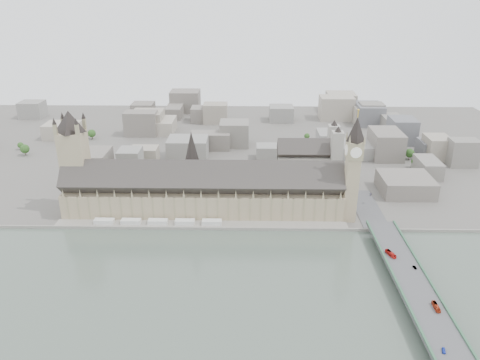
{
  "coord_description": "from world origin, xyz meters",
  "views": [
    {
      "loc": [
        43.16,
        -388.25,
        207.65
      ],
      "look_at": [
        35.24,
        34.44,
        28.9
      ],
      "focal_mm": 35.0,
      "sensor_mm": 36.0,
      "label": 1
    }
  ],
  "objects_px": {
    "elizabeth_tower": "(353,162)",
    "red_bus_north": "(391,254)",
    "victoria_tower": "(74,157)",
    "car_approach": "(371,194)",
    "palace_of_westminster": "(203,192)",
    "westminster_bridge": "(404,273)",
    "westminster_abbey": "(310,162)",
    "car_blue": "(444,350)",
    "red_bus_south": "(436,307)",
    "car_silver": "(415,267)"
  },
  "relations": [
    {
      "from": "elizabeth_tower",
      "to": "car_blue",
      "type": "bearing_deg",
      "value": -83.94
    },
    {
      "from": "car_approach",
      "to": "red_bus_north",
      "type": "bearing_deg",
      "value": -80.56
    },
    {
      "from": "victoria_tower",
      "to": "car_blue",
      "type": "height_order",
      "value": "victoria_tower"
    },
    {
      "from": "car_blue",
      "to": "car_approach",
      "type": "bearing_deg",
      "value": 102.71
    },
    {
      "from": "elizabeth_tower",
      "to": "red_bus_south",
      "type": "relative_size",
      "value": 10.05
    },
    {
      "from": "westminster_abbey",
      "to": "red_bus_south",
      "type": "xyz_separation_m",
      "value": [
        56.24,
        -231.03,
        -13.34
      ]
    },
    {
      "from": "victoria_tower",
      "to": "westminster_bridge",
      "type": "bearing_deg",
      "value": -21.78
    },
    {
      "from": "palace_of_westminster",
      "to": "westminster_bridge",
      "type": "bearing_deg",
      "value": -33.49
    },
    {
      "from": "victoria_tower",
      "to": "red_bus_south",
      "type": "relative_size",
      "value": 9.35
    },
    {
      "from": "palace_of_westminster",
      "to": "westminster_abbey",
      "type": "relative_size",
      "value": 3.9
    },
    {
      "from": "victoria_tower",
      "to": "car_approach",
      "type": "bearing_deg",
      "value": 3.2
    },
    {
      "from": "westminster_bridge",
      "to": "car_silver",
      "type": "xyz_separation_m",
      "value": [
        6.64,
        -1.37,
        5.82
      ]
    },
    {
      "from": "elizabeth_tower",
      "to": "victoria_tower",
      "type": "relative_size",
      "value": 1.07
    },
    {
      "from": "red_bus_north",
      "to": "car_silver",
      "type": "height_order",
      "value": "red_bus_north"
    },
    {
      "from": "elizabeth_tower",
      "to": "car_approach",
      "type": "xyz_separation_m",
      "value": [
        28.83,
        34.16,
        -47.12
      ]
    },
    {
      "from": "red_bus_north",
      "to": "car_approach",
      "type": "xyz_separation_m",
      "value": [
        11.4,
        113.59,
        -0.9
      ]
    },
    {
      "from": "westminster_abbey",
      "to": "car_approach",
      "type": "distance_m",
      "value": 78.21
    },
    {
      "from": "red_bus_north",
      "to": "car_approach",
      "type": "distance_m",
      "value": 114.17
    },
    {
      "from": "westminster_abbey",
      "to": "car_silver",
      "type": "distance_m",
      "value": 193.24
    },
    {
      "from": "palace_of_westminster",
      "to": "victoria_tower",
      "type": "bearing_deg",
      "value": 177.04
    },
    {
      "from": "car_blue",
      "to": "car_approach",
      "type": "height_order",
      "value": "car_blue"
    },
    {
      "from": "palace_of_westminster",
      "to": "car_approach",
      "type": "bearing_deg",
      "value": 7.67
    },
    {
      "from": "elizabeth_tower",
      "to": "red_bus_north",
      "type": "xyz_separation_m",
      "value": [
        17.43,
        -79.44,
        -46.22
      ]
    },
    {
      "from": "car_silver",
      "to": "elizabeth_tower",
      "type": "bearing_deg",
      "value": 96.25
    },
    {
      "from": "westminster_abbey",
      "to": "red_bus_north",
      "type": "height_order",
      "value": "westminster_abbey"
    },
    {
      "from": "victoria_tower",
      "to": "westminster_bridge",
      "type": "relative_size",
      "value": 0.31
    },
    {
      "from": "victoria_tower",
      "to": "red_bus_north",
      "type": "bearing_deg",
      "value": -19.35
    },
    {
      "from": "palace_of_westminster",
      "to": "westminster_bridge",
      "type": "distance_m",
      "value": 195.05
    },
    {
      "from": "westminster_bridge",
      "to": "red_bus_south",
      "type": "xyz_separation_m",
      "value": [
        5.16,
        -48.53,
        6.62
      ]
    },
    {
      "from": "westminster_abbey",
      "to": "victoria_tower",
      "type": "bearing_deg",
      "value": -163.5
    },
    {
      "from": "red_bus_south",
      "to": "car_blue",
      "type": "xyz_separation_m",
      "value": [
        -9.7,
        -39.14,
        -0.67
      ]
    },
    {
      "from": "victoria_tower",
      "to": "red_bus_north",
      "type": "xyz_separation_m",
      "value": [
        277.43,
        -97.44,
        -43.34
      ]
    },
    {
      "from": "car_blue",
      "to": "palace_of_westminster",
      "type": "bearing_deg",
      "value": 144.12
    },
    {
      "from": "elizabeth_tower",
      "to": "car_silver",
      "type": "distance_m",
      "value": 112.01
    },
    {
      "from": "victoria_tower",
      "to": "car_approach",
      "type": "height_order",
      "value": "victoria_tower"
    },
    {
      "from": "car_blue",
      "to": "victoria_tower",
      "type": "bearing_deg",
      "value": 159.43
    },
    {
      "from": "elizabeth_tower",
      "to": "westminster_abbey",
      "type": "relative_size",
      "value": 1.58
    },
    {
      "from": "westminster_bridge",
      "to": "westminster_abbey",
      "type": "xyz_separation_m",
      "value": [
        -51.08,
        182.5,
        19.96
      ]
    },
    {
      "from": "red_bus_south",
      "to": "car_blue",
      "type": "height_order",
      "value": "red_bus_south"
    },
    {
      "from": "victoria_tower",
      "to": "palace_of_westminster",
      "type": "bearing_deg",
      "value": -2.96
    },
    {
      "from": "elizabeth_tower",
      "to": "red_bus_north",
      "type": "relative_size",
      "value": 9.29
    },
    {
      "from": "westminster_bridge",
      "to": "victoria_tower",
      "type": "bearing_deg",
      "value": 158.22
    },
    {
      "from": "red_bus_north",
      "to": "car_approach",
      "type": "height_order",
      "value": "red_bus_north"
    },
    {
      "from": "elizabeth_tower",
      "to": "westminster_bridge",
      "type": "relative_size",
      "value": 0.33
    },
    {
      "from": "westminster_abbey",
      "to": "car_silver",
      "type": "height_order",
      "value": "westminster_abbey"
    },
    {
      "from": "westminster_bridge",
      "to": "car_approach",
      "type": "bearing_deg",
      "value": 87.87
    },
    {
      "from": "westminster_bridge",
      "to": "red_bus_north",
      "type": "relative_size",
      "value": 28.08
    },
    {
      "from": "westminster_abbey",
      "to": "red_bus_north",
      "type": "distance_m",
      "value": 172.79
    },
    {
      "from": "elizabeth_tower",
      "to": "car_silver",
      "type": "relative_size",
      "value": 25.52
    },
    {
      "from": "palace_of_westminster",
      "to": "car_silver",
      "type": "height_order",
      "value": "palace_of_westminster"
    }
  ]
}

